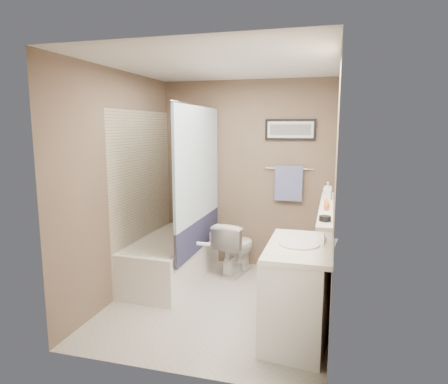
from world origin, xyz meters
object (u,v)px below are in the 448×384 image
(toilet, at_px, (236,247))
(vanity, at_px, (300,294))
(candle_bowl_near, at_px, (325,218))
(hair_brush_back, at_px, (327,203))
(glass_jar, at_px, (328,191))
(bathtub, at_px, (171,259))
(soap_bottle, at_px, (328,190))
(hair_brush_front, at_px, (326,206))

(toilet, distance_m, vanity, 1.66)
(candle_bowl_near, distance_m, hair_brush_back, 0.64)
(glass_jar, bearing_deg, candle_bowl_near, -90.00)
(bathtub, height_order, glass_jar, glass_jar)
(candle_bowl_near, xyz_separation_m, hair_brush_back, (0.00, 0.64, 0.00))
(soap_bottle, bearing_deg, hair_brush_front, -90.00)
(hair_brush_front, bearing_deg, bathtub, 157.82)
(hair_brush_front, bearing_deg, soap_bottle, 90.00)
(vanity, xyz_separation_m, hair_brush_front, (0.19, 0.24, 0.74))
(bathtub, xyz_separation_m, soap_bottle, (1.79, -0.26, 0.95))
(vanity, height_order, hair_brush_front, hair_brush_front)
(candle_bowl_near, bearing_deg, bathtub, 145.55)
(vanity, bearing_deg, glass_jar, 85.09)
(toilet, bearing_deg, soap_bottle, 159.85)
(toilet, relative_size, candle_bowl_near, 7.36)
(bathtub, relative_size, candle_bowl_near, 16.67)
(toilet, xyz_separation_m, vanity, (0.91, -1.39, 0.07))
(soap_bottle, bearing_deg, candle_bowl_near, -90.00)
(bathtub, distance_m, soap_bottle, 2.04)
(bathtub, height_order, hair_brush_front, hair_brush_front)
(toilet, distance_m, soap_bottle, 1.55)
(bathtub, distance_m, toilet, 0.81)
(glass_jar, bearing_deg, bathtub, 178.12)
(hair_brush_front, distance_m, glass_jar, 0.67)
(glass_jar, relative_size, soap_bottle, 0.60)
(candle_bowl_near, distance_m, soap_bottle, 0.97)
(hair_brush_front, distance_m, hair_brush_back, 0.14)
(candle_bowl_near, xyz_separation_m, glass_jar, (0.00, 1.17, 0.03))
(vanity, height_order, soap_bottle, soap_bottle)
(toilet, relative_size, soap_bottle, 3.97)
(glass_jar, height_order, soap_bottle, soap_bottle)
(candle_bowl_near, relative_size, soap_bottle, 0.54)
(bathtub, relative_size, toilet, 2.26)
(vanity, bearing_deg, soap_bottle, 82.03)
(candle_bowl_near, xyz_separation_m, hair_brush_front, (0.00, 0.50, 0.00))
(candle_bowl_near, distance_m, hair_brush_front, 0.50)
(bathtub, height_order, toilet, toilet)
(vanity, relative_size, glass_jar, 9.00)
(hair_brush_back, bearing_deg, glass_jar, 90.00)
(bathtub, xyz_separation_m, glass_jar, (1.79, -0.06, 0.92))
(toilet, bearing_deg, bathtub, 42.62)
(hair_brush_back, height_order, soap_bottle, soap_bottle)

